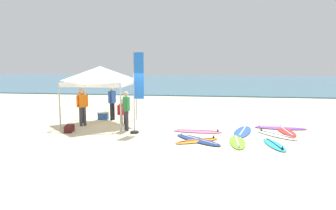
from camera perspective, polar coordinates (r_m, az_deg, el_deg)
The scene contains 20 objects.
ground_plane at distance 13.97m, azimuth -1.20°, elevation -4.68°, with size 80.00×80.00×0.00m, color beige.
sea at distance 45.29m, azimuth 5.46°, elevation 4.06°, with size 80.00×36.00×0.10m, color #386B84.
canopy_tent at distance 15.68m, azimuth -11.81°, elevation 5.33°, with size 2.90×2.90×2.75m.
surfboard_blue at distance 14.18m, azimuth 12.94°, elevation -4.54°, with size 1.13×2.47×0.19m.
surfboard_lime at distance 12.36m, azimuth 12.03°, elevation -6.35°, with size 0.58×2.06×0.19m.
surfboard_pink at distance 13.95m, azimuth 5.21°, elevation -4.58°, with size 2.11×0.64×0.19m.
surfboard_cyan at distance 12.32m, azimuth 18.13°, elevation -6.61°, with size 0.82×1.89×0.19m.
surfboard_navy at distance 12.48m, azimuth 5.19°, elevation -6.07°, with size 2.11×2.08×0.19m.
surfboard_white at distance 13.91m, azimuth 18.39°, elevation -4.99°, with size 1.66×1.87×0.19m.
surfboard_purple at distance 15.39m, azimuth 19.07°, elevation -3.81°, with size 2.28×0.76×0.19m.
surfboard_orange at distance 12.34m, azimuth 5.11°, elevation -6.23°, with size 1.78×1.41×0.19m.
surfboard_red at distance 14.78m, azimuth 19.95°, elevation -4.32°, with size 0.73×2.10×0.19m.
person_grey at distance 16.36m, azimuth -15.02°, elevation 0.41°, with size 0.44×0.40×1.71m.
person_orange at distance 15.55m, azimuth -14.75°, elevation 0.04°, with size 0.44×0.40×1.71m.
person_green at distance 14.11m, azimuth -7.31°, elevation -0.54°, with size 0.37×0.48×1.71m.
person_blue at distance 16.75m, azimuth -9.75°, elevation 0.73°, with size 0.32×0.53×1.71m.
person_red at distance 15.64m, azimuth -7.89°, elevation -0.96°, with size 0.50×0.36×1.20m.
banner_flag at distance 13.49m, azimuth -5.50°, elevation 1.61°, with size 0.60×0.36×3.40m.
gear_bag_near_tent at distance 14.52m, azimuth -16.89°, elevation -3.98°, with size 0.60×0.32×0.28m, color #4C1919.
cooler_box at distance 17.08m, azimuth -11.28°, elevation -1.85°, with size 0.50×0.36×0.39m.
Camera 1 is at (2.26, -13.45, 3.04)m, focal length 34.82 mm.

